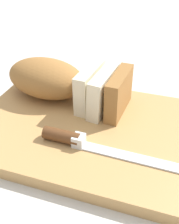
# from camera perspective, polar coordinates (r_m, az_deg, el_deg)

# --- Properties ---
(ground_plane) EXTENTS (3.00, 3.00, 0.00)m
(ground_plane) POSITION_cam_1_polar(r_m,az_deg,el_deg) (0.54, 0.00, -4.80)
(ground_plane) COLOR beige
(cutting_board) EXTENTS (0.46, 0.32, 0.03)m
(cutting_board) POSITION_cam_1_polar(r_m,az_deg,el_deg) (0.53, 0.00, -3.76)
(cutting_board) COLOR tan
(cutting_board) RESTS_ON ground_plane
(bread_loaf) EXTENTS (0.29, 0.14, 0.09)m
(bread_loaf) POSITION_cam_1_polar(r_m,az_deg,el_deg) (0.59, -5.82, 6.52)
(bread_loaf) COLOR #996633
(bread_loaf) RESTS_ON cutting_board
(bread_knife) EXTENTS (0.28, 0.03, 0.02)m
(bread_knife) POSITION_cam_1_polar(r_m,az_deg,el_deg) (0.47, -2.01, -6.32)
(bread_knife) COLOR silver
(bread_knife) RESTS_ON cutting_board
(crumb_near_knife) EXTENTS (0.01, 0.01, 0.01)m
(crumb_near_knife) POSITION_cam_1_polar(r_m,az_deg,el_deg) (0.54, 3.46, -1.30)
(crumb_near_knife) COLOR #A8753D
(crumb_near_knife) RESTS_ON cutting_board
(crumb_near_loaf) EXTENTS (0.01, 0.01, 0.01)m
(crumb_near_loaf) POSITION_cam_1_polar(r_m,az_deg,el_deg) (0.52, -8.50, -3.42)
(crumb_near_loaf) COLOR #A8753D
(crumb_near_loaf) RESTS_ON cutting_board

